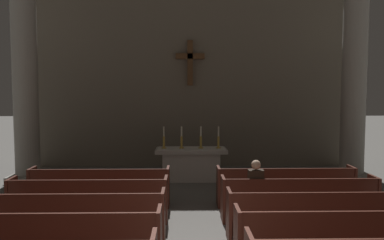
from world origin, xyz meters
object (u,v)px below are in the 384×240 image
pew_left_row_5 (100,187)px  candlestick_outer_left (164,141)px  pew_right_row_5 (285,186)px  lone_worshipper (255,188)px  column_right_second (354,85)px  candlestick_inner_right (201,141)px  pew_left_row_3 (74,216)px  column_left_second (25,85)px  pew_right_row_2 (341,237)px  pew_right_row_3 (317,215)px  candlestick_inner_left (182,141)px  pew_right_row_4 (299,199)px  altar (191,163)px  pew_left_row_2 (54,239)px  candlestick_outer_right (218,141)px  pew_left_row_4 (89,200)px

pew_left_row_5 → candlestick_outer_left: candlestick_outer_left is taller
pew_right_row_5 → lone_worshipper: lone_worshipper is taller
pew_right_row_5 → column_right_second: (2.84, 2.71, 2.49)m
column_right_second → candlestick_inner_right: (-4.77, -0.02, -1.74)m
pew_left_row_3 → column_left_second: (-2.84, 4.85, 2.49)m
pew_right_row_2 → pew_right_row_3: size_ratio=1.00×
column_right_second → candlestick_inner_left: (-5.37, -0.02, -1.74)m
lone_worshipper → column_right_second: bearing=44.7°
pew_right_row_4 → pew_left_row_5: bearing=166.5°
pew_right_row_5 → lone_worshipper: bearing=-132.4°
pew_left_row_3 → pew_right_row_4: bearing=13.5°
column_left_second → column_right_second: size_ratio=1.00×
altar → candlestick_outer_left: 1.10m
pew_left_row_2 → pew_left_row_3: same height
altar → candlestick_outer_right: (0.85, -0.00, 0.69)m
column_left_second → pew_left_row_5: bearing=-43.7°
pew_left_row_5 → pew_right_row_2: same height
pew_right_row_5 → candlestick_inner_right: 3.40m
pew_left_row_4 → candlestick_inner_right: candlestick_inner_right is taller
pew_left_row_2 → pew_left_row_5: 3.20m
pew_left_row_4 → candlestick_outer_left: 4.08m
candlestick_inner_right → candlestick_outer_right: same height
pew_left_row_3 → pew_left_row_5: bearing=90.0°
pew_left_row_4 → altar: (2.23, 3.76, 0.06)m
pew_left_row_4 → candlestick_inner_left: 4.29m
pew_left_row_3 → candlestick_outer_left: 5.08m
pew_right_row_4 → candlestick_outer_left: size_ratio=4.85×
pew_left_row_2 → column_left_second: size_ratio=0.54×
pew_right_row_4 → pew_right_row_3: bearing=-90.0°
pew_right_row_3 → candlestick_inner_right: 5.25m
pew_left_row_5 → pew_right_row_2: 5.49m
candlestick_outer_left → pew_left_row_4: bearing=-110.2°
pew_right_row_3 → candlestick_inner_right: (-1.93, 4.83, 0.75)m
altar → candlestick_outer_right: bearing=-0.0°
column_left_second → candlestick_outer_right: bearing=-0.2°
column_left_second → lone_worshipper: 7.73m
candlestick_inner_right → column_left_second: bearing=179.8°
pew_right_row_2 → column_left_second: size_ratio=0.54×
pew_left_row_2 → candlestick_outer_left: 6.10m
pew_left_row_2 → pew_right_row_4: bearing=25.6°
pew_right_row_2 → pew_right_row_4: 2.13m
pew_left_row_2 → pew_right_row_2: 4.46m
lone_worshipper → candlestick_outer_right: bearing=96.8°
pew_left_row_2 → pew_left_row_3: (0.00, 1.07, 0.00)m
pew_right_row_2 → pew_right_row_5: bearing=90.0°
candlestick_inner_left → candlestick_inner_right: 0.60m
pew_right_row_3 → candlestick_outer_left: (-3.08, 4.83, 0.75)m
pew_left_row_5 → pew_right_row_4: bearing=-13.5°
candlestick_outer_left → lone_worshipper: size_ratio=0.52×
candlestick_inner_left → candlestick_outer_left: bearing=180.0°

